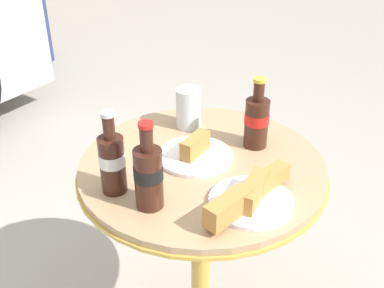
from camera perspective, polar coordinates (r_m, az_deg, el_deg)
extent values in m
cylinder|color=gold|center=(1.58, 1.05, -13.77)|extent=(0.06, 0.06, 0.72)
cylinder|color=gold|center=(1.36, 1.19, -3.14)|extent=(0.70, 0.70, 0.01)
cylinder|color=tan|center=(1.35, 1.20, -2.62)|extent=(0.69, 0.69, 0.02)
cylinder|color=#3D1E14|center=(1.40, 7.64, 2.43)|extent=(0.07, 0.07, 0.15)
cylinder|color=red|center=(1.39, 7.69, 3.06)|extent=(0.07, 0.07, 0.03)
cylinder|color=#3D1E14|center=(1.36, 7.94, 6.21)|extent=(0.03, 0.03, 0.06)
cylinder|color=gold|center=(1.34, 8.04, 7.52)|extent=(0.04, 0.04, 0.01)
cylinder|color=#3D1E14|center=(1.15, -5.28, -4.06)|extent=(0.07, 0.07, 0.16)
cylinder|color=black|center=(1.14, -5.32, -3.29)|extent=(0.07, 0.07, 0.03)
cylinder|color=#3D1E14|center=(1.09, -5.55, 0.65)|extent=(0.03, 0.03, 0.06)
cylinder|color=red|center=(1.07, -5.65, 2.33)|extent=(0.04, 0.04, 0.01)
cylinder|color=#3D1E14|center=(1.21, -9.39, -2.47)|extent=(0.06, 0.06, 0.15)
cylinder|color=silver|center=(1.20, -9.47, -1.74)|extent=(0.07, 0.07, 0.03)
cylinder|color=#3D1E14|center=(1.16, -9.84, 1.96)|extent=(0.03, 0.03, 0.06)
cylinder|color=silver|center=(1.14, -10.00, 3.52)|extent=(0.03, 0.03, 0.01)
cylinder|color=#C68923|center=(1.50, -0.42, 3.80)|extent=(0.07, 0.07, 0.10)
cylinder|color=silver|center=(1.49, -0.42, 4.28)|extent=(0.08, 0.08, 0.13)
cylinder|color=white|center=(1.36, 0.38, -1.45)|extent=(0.21, 0.21, 0.01)
cube|color=white|center=(1.36, 0.38, -1.20)|extent=(0.19, 0.19, 0.00)
cube|color=#B77F3D|center=(1.34, 0.38, -0.16)|extent=(0.11, 0.04, 0.06)
cylinder|color=white|center=(1.20, 7.00, -6.83)|extent=(0.21, 0.21, 0.01)
cube|color=white|center=(1.20, 7.02, -6.56)|extent=(0.19, 0.19, 0.00)
cube|color=#B77F3D|center=(1.12, 4.30, -7.55)|extent=(0.13, 0.06, 0.06)
cube|color=#B77F3D|center=(1.18, 7.25, -5.55)|extent=(0.14, 0.06, 0.05)
cube|color=#B77F3D|center=(1.24, 9.38, -3.86)|extent=(0.12, 0.06, 0.04)
cylinder|color=navy|center=(4.18, -20.37, 14.07)|extent=(0.15, 0.15, 0.80)
cylinder|color=navy|center=(4.19, -17.84, 14.53)|extent=(0.15, 0.15, 0.80)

